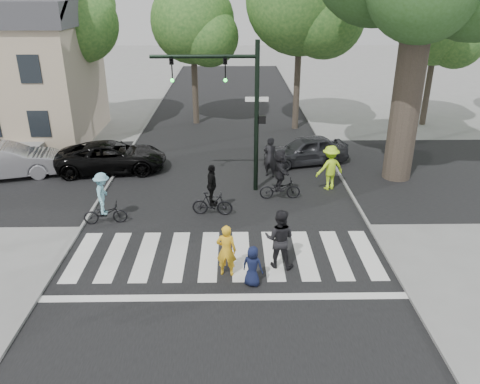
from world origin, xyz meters
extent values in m
plane|color=gray|center=(0.00, 0.00, 0.00)|extent=(120.00, 120.00, 0.00)
cube|color=black|center=(0.00, 5.00, 0.01)|extent=(10.00, 70.00, 0.01)
cube|color=black|center=(0.00, 8.00, 0.01)|extent=(70.00, 10.00, 0.01)
cube|color=gray|center=(-5.05, 5.00, 0.05)|extent=(0.10, 70.00, 0.10)
cube|color=gray|center=(5.05, 5.00, 0.05)|extent=(0.10, 70.00, 0.10)
cube|color=silver|center=(-4.50, 1.00, 0.01)|extent=(0.55, 3.00, 0.01)
cube|color=silver|center=(-3.50, 1.00, 0.01)|extent=(0.55, 3.00, 0.01)
cube|color=silver|center=(-2.50, 1.00, 0.01)|extent=(0.55, 3.00, 0.01)
cube|color=silver|center=(-1.50, 1.00, 0.01)|extent=(0.55, 3.00, 0.01)
cube|color=silver|center=(-0.50, 1.00, 0.01)|extent=(0.55, 3.00, 0.01)
cube|color=silver|center=(0.50, 1.00, 0.01)|extent=(0.55, 3.00, 0.01)
cube|color=silver|center=(1.50, 1.00, 0.01)|extent=(0.55, 3.00, 0.01)
cube|color=silver|center=(2.50, 1.00, 0.01)|extent=(0.55, 3.00, 0.01)
cube|color=silver|center=(3.50, 1.00, 0.01)|extent=(0.55, 3.00, 0.01)
cube|color=silver|center=(4.50, 1.00, 0.01)|extent=(0.55, 3.00, 0.01)
cube|color=silver|center=(0.00, -1.20, 0.01)|extent=(10.00, 0.30, 0.01)
cylinder|color=black|center=(1.20, 6.20, 3.00)|extent=(0.18, 0.18, 6.00)
cylinder|color=black|center=(-0.80, 6.20, 5.40)|extent=(4.00, 0.14, 0.14)
imported|color=black|center=(0.00, 6.20, 4.95)|extent=(0.16, 0.20, 1.00)
sphere|color=#19E533|center=(0.00, 6.08, 4.55)|extent=(0.14, 0.14, 0.14)
imported|color=black|center=(-2.00, 6.20, 4.95)|extent=(0.16, 0.20, 1.00)
sphere|color=#19E533|center=(-2.00, 6.08, 4.55)|extent=(0.14, 0.14, 0.14)
cube|color=black|center=(1.42, 6.20, 3.00)|extent=(0.28, 0.18, 0.30)
cube|color=#FF660C|center=(1.53, 6.20, 3.00)|extent=(0.02, 0.14, 0.20)
cube|color=white|center=(1.20, 6.20, 3.80)|extent=(0.90, 0.04, 0.18)
cylinder|color=brown|center=(7.50, 7.50, 3.50)|extent=(1.20, 1.20, 7.00)
cylinder|color=brown|center=(7.80, 7.30, 6.50)|extent=(1.29, 1.74, 2.93)
cylinder|color=brown|center=(-9.00, 15.70, 3.22)|extent=(0.36, 0.36, 6.44)
sphere|color=#265B22|center=(-9.00, 15.70, 6.90)|extent=(5.80, 5.80, 5.80)
sphere|color=#265B22|center=(-7.84, 14.83, 5.98)|extent=(4.06, 4.06, 4.06)
cylinder|color=brown|center=(-2.00, 16.80, 2.80)|extent=(0.36, 0.36, 5.60)
sphere|color=#265B22|center=(-2.00, 16.80, 6.00)|extent=(4.80, 4.80, 4.80)
sphere|color=#265B22|center=(-1.04, 16.08, 5.20)|extent=(3.36, 3.36, 3.36)
cylinder|color=brown|center=(4.00, 15.50, 3.36)|extent=(0.36, 0.36, 6.72)
sphere|color=#265B22|center=(5.20, 14.60, 6.24)|extent=(4.20, 4.20, 4.20)
cylinder|color=brown|center=(12.00, 16.30, 2.73)|extent=(0.36, 0.36, 5.46)
sphere|color=#265B22|center=(12.00, 16.30, 5.85)|extent=(4.60, 4.60, 4.60)
sphere|color=#265B22|center=(12.92, 15.61, 5.07)|extent=(3.22, 3.22, 3.22)
cube|color=#B49F90|center=(-11.50, 14.00, 3.00)|extent=(8.00, 7.00, 6.00)
cube|color=#47474C|center=(-11.50, 14.00, 6.60)|extent=(8.40, 7.40, 1.20)
cube|color=black|center=(-9.10, 10.48, 1.70)|extent=(1.00, 0.06, 1.30)
cube|color=black|center=(-9.10, 10.48, 4.30)|extent=(1.00, 0.06, 1.30)
cube|color=gray|center=(-10.00, 10.20, 0.40)|extent=(2.00, 1.20, 0.80)
imported|color=yellow|center=(0.06, -0.07, 0.81)|extent=(0.63, 0.46, 1.61)
imported|color=#121838|center=(0.79, -0.61, 0.61)|extent=(0.70, 0.59, 1.22)
imported|color=black|center=(1.63, 0.38, 0.93)|extent=(1.06, 0.92, 1.86)
imported|color=black|center=(-4.28, 3.26, 0.40)|extent=(1.57, 0.72, 0.80)
imported|color=#7FC3D5|center=(-4.28, 3.26, 1.16)|extent=(0.69, 1.05, 1.52)
imported|color=black|center=(-0.51, 3.89, 0.45)|extent=(1.54, 0.56, 0.90)
imported|color=black|center=(-0.51, 3.89, 1.19)|extent=(0.46, 0.94, 1.56)
imported|color=black|center=(2.13, 5.31, 0.42)|extent=(1.62, 0.60, 0.85)
imported|color=black|center=(2.13, 5.31, 1.23)|extent=(0.52, 1.51, 1.62)
imported|color=black|center=(-5.25, 8.52, 0.68)|extent=(5.09, 2.78, 1.35)
imported|color=#B0AFB5|center=(-9.72, 7.80, 0.77)|extent=(4.92, 2.85, 1.53)
imported|color=#2D2E31|center=(3.73, 9.34, 0.68)|extent=(4.24, 2.51, 1.35)
imported|color=#C1F924|center=(4.26, 6.26, 0.94)|extent=(1.38, 1.08, 1.88)
imported|color=black|center=(1.92, 7.74, 0.91)|extent=(0.79, 0.69, 1.81)
camera|label=1|loc=(0.26, -11.70, 7.72)|focal=35.00mm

